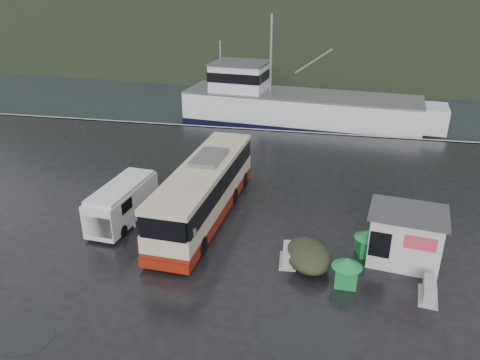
% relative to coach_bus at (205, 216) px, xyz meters
% --- Properties ---
extents(ground, '(160.00, 160.00, 0.00)m').
position_rel_coach_bus_xyz_m(ground, '(2.38, -2.67, 0.00)').
color(ground, black).
rests_on(ground, ground).
extents(harbor_water, '(300.00, 180.00, 0.02)m').
position_rel_coach_bus_xyz_m(harbor_water, '(2.38, 107.33, 0.00)').
color(harbor_water, black).
rests_on(harbor_water, ground).
extents(quay_edge, '(160.00, 0.60, 1.50)m').
position_rel_coach_bus_xyz_m(quay_edge, '(2.38, 17.33, 0.00)').
color(quay_edge, '#999993').
rests_on(quay_edge, ground).
extents(headland, '(780.00, 540.00, 570.00)m').
position_rel_coach_bus_xyz_m(headland, '(12.38, 247.33, 0.00)').
color(headland, black).
rests_on(headland, ground).
extents(coach_bus, '(3.85, 12.58, 3.51)m').
position_rel_coach_bus_xyz_m(coach_bus, '(0.00, 0.00, 0.00)').
color(coach_bus, '#C5B295').
rests_on(coach_bus, ground).
extents(white_van, '(2.45, 5.76, 2.34)m').
position_rel_coach_bus_xyz_m(white_van, '(-4.49, -1.54, 0.00)').
color(white_van, silver).
rests_on(white_van, ground).
extents(waste_bin_left, '(1.06, 1.06, 1.43)m').
position_rel_coach_bus_xyz_m(waste_bin_left, '(8.18, -5.28, 0.00)').
color(waste_bin_left, '#167C35').
rests_on(waste_bin_left, ground).
extents(waste_bin_right, '(1.23, 1.23, 1.40)m').
position_rel_coach_bus_xyz_m(waste_bin_right, '(9.26, -2.43, 0.00)').
color(waste_bin_right, '#167C35').
rests_on(waste_bin_right, ground).
extents(dome_tent, '(3.10, 3.59, 1.18)m').
position_rel_coach_bus_xyz_m(dome_tent, '(6.35, -4.11, 0.00)').
color(dome_tent, '#292E1B').
rests_on(dome_tent, ground).
extents(ticket_kiosk, '(4.03, 3.29, 2.85)m').
position_rel_coach_bus_xyz_m(ticket_kiosk, '(10.98, -2.75, 0.00)').
color(ticket_kiosk, beige).
rests_on(ticket_kiosk, ground).
extents(jersey_barrier_a, '(0.94, 1.70, 0.82)m').
position_rel_coach_bus_xyz_m(jersey_barrier_a, '(5.36, -3.96, 0.00)').
color(jersey_barrier_a, '#999993').
rests_on(jersey_barrier_a, ground).
extents(jersey_barrier_b, '(0.71, 1.42, 0.71)m').
position_rel_coach_bus_xyz_m(jersey_barrier_b, '(11.27, -2.59, 0.00)').
color(jersey_barrier_b, '#999993').
rests_on(jersey_barrier_b, ground).
extents(jersey_barrier_c, '(1.05, 1.74, 0.82)m').
position_rel_coach_bus_xyz_m(jersey_barrier_c, '(11.81, -5.58, 0.00)').
color(jersey_barrier_c, '#999993').
rests_on(jersey_barrier_c, ground).
extents(fishing_trawler, '(28.73, 9.32, 11.29)m').
position_rel_coach_bus_xyz_m(fishing_trawler, '(3.78, 23.53, 0.00)').
color(fishing_trawler, silver).
rests_on(fishing_trawler, ground).
extents(puddles, '(13.91, 4.70, 0.01)m').
position_rel_coach_bus_xyz_m(puddles, '(3.48, -9.96, 0.01)').
color(puddles, black).
rests_on(puddles, ground).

